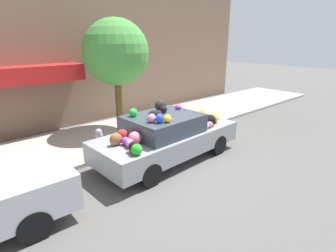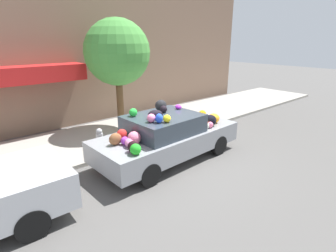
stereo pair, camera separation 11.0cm
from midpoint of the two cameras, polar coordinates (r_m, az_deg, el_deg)
ground_plane at (r=7.59m, az=0.57°, el=-7.16°), size 60.00×60.00×0.00m
sidewalk_curb at (r=9.62m, az=-10.07°, el=-1.48°), size 24.00×3.20×0.11m
building_facade at (r=10.97m, az=-17.97°, el=16.61°), size 18.00×1.20×6.31m
street_tree at (r=9.38m, az=-10.65°, el=15.40°), size 2.25×2.25×3.87m
fire_hydrant at (r=7.96m, az=-14.24°, el=-2.94°), size 0.20×0.20×0.70m
art_car at (r=7.30m, az=0.25°, el=-2.17°), size 4.32×1.90×1.66m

